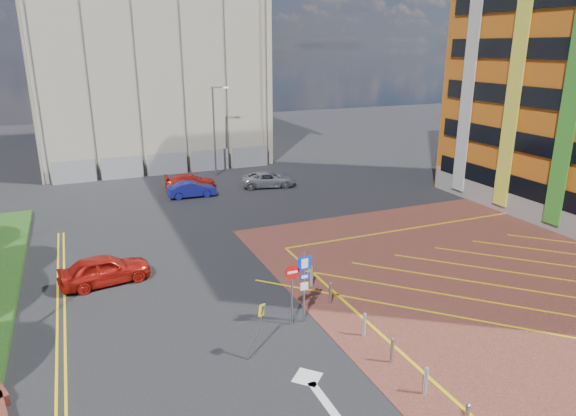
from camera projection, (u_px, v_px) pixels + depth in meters
ground at (303, 336)px, 21.05m from camera, size 140.00×140.00×0.00m
forecourt at (551, 278)px, 26.24m from camera, size 26.00×26.00×0.02m
lamp_back at (215, 128)px, 45.83m from camera, size 1.53×0.16×8.00m
sign_cluster at (300, 281)px, 21.43m from camera, size 1.17×0.12×3.20m
warning_sign at (258, 324)px, 19.15m from camera, size 0.82×0.43×2.24m
bollard_row at (373, 334)px, 20.30m from camera, size 0.14×11.14×0.90m
construction_building at (143, 49)px, 52.85m from camera, size 21.20×19.20×22.00m
construction_fence at (178, 163)px, 47.46m from camera, size 21.60×0.06×2.00m
car_red_left at (105, 269)px, 25.49m from camera, size 4.59×2.36×1.49m
car_blue_back at (192, 189)px, 40.20m from camera, size 3.81×1.50×1.23m
car_red_back at (190, 181)px, 42.64m from camera, size 4.35×2.36×1.20m
car_silver_back at (269, 179)px, 43.12m from camera, size 4.92×3.10×1.27m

